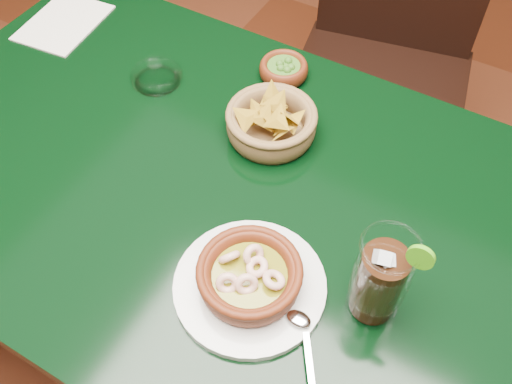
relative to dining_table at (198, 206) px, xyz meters
The scene contains 9 objects.
ground 0.65m from the dining_table, ahead, with size 7.00×7.00×0.00m, color #471C0C.
dining_table is the anchor object (origin of this frame).
dining_chair 0.73m from the dining_table, 81.00° to the left, with size 0.54×0.54×0.98m.
shrimp_plate 0.28m from the dining_table, 35.79° to the right, with size 0.29×0.23×0.08m.
chip_basket 0.21m from the dining_table, 64.28° to the left, with size 0.20×0.20×0.12m.
guacamole_ramekin 0.33m from the dining_table, 86.94° to the left, with size 0.12×0.12×0.04m.
cola_drink 0.42m from the dining_table, 12.20° to the right, with size 0.17×0.17×0.19m.
glass_ashtray 0.28m from the dining_table, 140.36° to the left, with size 0.11×0.11×0.03m.
paper_menu 0.55m from the dining_table, 156.39° to the left, with size 0.17×0.21×0.00m.
Camera 1 is at (0.42, -0.50, 1.53)m, focal length 40.00 mm.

